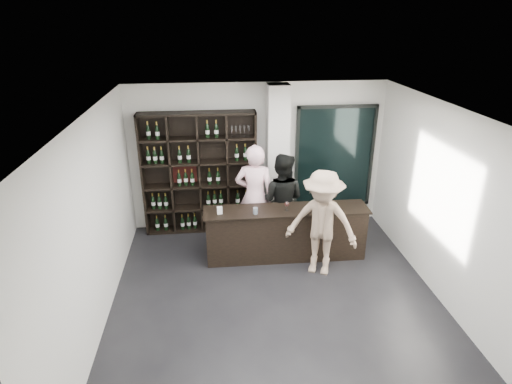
{
  "coord_description": "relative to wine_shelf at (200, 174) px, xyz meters",
  "views": [
    {
      "loc": [
        -0.89,
        -5.28,
        4.1
      ],
      "look_at": [
        -0.21,
        1.1,
        1.39
      ],
      "focal_mm": 30.0,
      "sensor_mm": 36.0,
      "label": 1
    }
  ],
  "objects": [
    {
      "name": "structural_column",
      "position": [
        1.5,
        -0.1,
        0.25
      ],
      "size": [
        0.4,
        0.4,
        2.9
      ],
      "primitive_type": "cube",
      "color": "silver",
      "rests_on": "floor"
    },
    {
      "name": "wine_shelf",
      "position": [
        0.0,
        0.0,
        0.0
      ],
      "size": [
        2.2,
        0.35,
        2.4
      ],
      "primitive_type": null,
      "color": "black",
      "rests_on": "floor"
    },
    {
      "name": "floor",
      "position": [
        1.15,
        -2.57,
        -1.2
      ],
      "size": [
        5.0,
        5.5,
        0.01
      ],
      "primitive_type": "cube",
      "color": "black",
      "rests_on": "ground"
    },
    {
      "name": "glass_panel",
      "position": [
        2.7,
        0.12,
        0.2
      ],
      "size": [
        1.6,
        0.08,
        2.1
      ],
      "color": "black",
      "rests_on": "floor"
    },
    {
      "name": "taster_pink",
      "position": [
        1.0,
        -0.72,
        -0.22
      ],
      "size": [
        0.79,
        0.6,
        1.96
      ],
      "primitive_type": "imported",
      "rotation": [
        0.0,
        0.0,
        2.95
      ],
      "color": "#FEC5D0",
      "rests_on": "floor"
    },
    {
      "name": "taster_black",
      "position": [
        1.5,
        -0.72,
        -0.31
      ],
      "size": [
        1.06,
        0.96,
        1.78
      ],
      "primitive_type": "imported",
      "rotation": [
        0.0,
        0.0,
        2.74
      ],
      "color": "black",
      "rests_on": "floor"
    },
    {
      "name": "wine_glass",
      "position": [
        1.5,
        -1.28,
        -0.16
      ],
      "size": [
        0.1,
        0.1,
        0.2
      ],
      "primitive_type": null,
      "rotation": [
        0.0,
        0.0,
        -0.22
      ],
      "color": "white",
      "rests_on": "tasting_counter"
    },
    {
      "name": "customer",
      "position": [
        1.99,
        -1.77,
        -0.29
      ],
      "size": [
        1.35,
        1.11,
        1.82
      ],
      "primitive_type": "imported",
      "rotation": [
        0.0,
        0.0,
        -0.43
      ],
      "color": "tan",
      "rests_on": "floor"
    },
    {
      "name": "napkin_stack",
      "position": [
        2.29,
        -1.21,
        -0.25
      ],
      "size": [
        0.11,
        0.11,
        0.02
      ],
      "primitive_type": "cube",
      "rotation": [
        0.0,
        0.0,
        -0.05
      ],
      "color": "white",
      "rests_on": "tasting_counter"
    },
    {
      "name": "spit_cup",
      "position": [
        0.95,
        -1.36,
        -0.2
      ],
      "size": [
        0.11,
        0.11,
        0.11
      ],
      "primitive_type": "cylinder",
      "rotation": [
        0.0,
        0.0,
        -0.42
      ],
      "color": "#AABBCD",
      "rests_on": "tasting_counter"
    },
    {
      "name": "tasting_counter",
      "position": [
        1.5,
        -1.23,
        -0.73
      ],
      "size": [
        2.87,
        0.6,
        0.94
      ],
      "rotation": [
        0.0,
        0.0,
        -0.01
      ],
      "color": "black",
      "rests_on": "floor"
    },
    {
      "name": "card_stand",
      "position": [
        0.35,
        -1.3,
        -0.19
      ],
      "size": [
        0.09,
        0.05,
        0.13
      ],
      "primitive_type": "cube",
      "rotation": [
        0.0,
        0.0,
        0.09
      ],
      "color": "white",
      "rests_on": "tasting_counter"
    }
  ]
}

